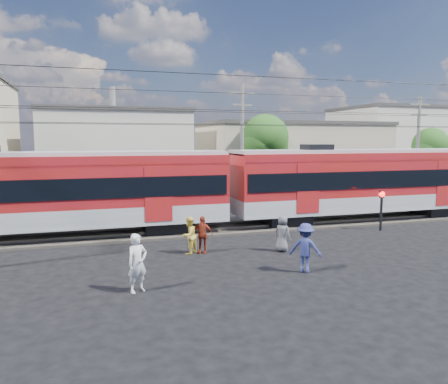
{
  "coord_description": "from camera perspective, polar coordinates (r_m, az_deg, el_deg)",
  "views": [
    {
      "loc": [
        -4.29,
        -13.8,
        4.76
      ],
      "look_at": [
        1.57,
        5.0,
        2.37
      ],
      "focal_mm": 35.0,
      "sensor_mm": 36.0,
      "label": 1
    }
  ],
  "objects": [
    {
      "name": "pedestrian_e",
      "position": [
        18.77,
        7.65,
        -5.39
      ],
      "size": [
        0.83,
        0.91,
        1.56
      ],
      "primitive_type": "imported",
      "rotation": [
        0.0,
        0.0,
        2.15
      ],
      "color": "#535358",
      "rests_on": "ground"
    },
    {
      "name": "utility_pole_mid",
      "position": [
        30.58,
        2.37,
        6.49
      ],
      "size": [
        1.8,
        0.24,
        8.5
      ],
      "color": "slate",
      "rests_on": "ground"
    },
    {
      "name": "tree_near",
      "position": [
        34.62,
        5.64,
        6.72
      ],
      "size": [
        3.82,
        3.64,
        6.72
      ],
      "color": "#382619",
      "rests_on": "ground"
    },
    {
      "name": "commuter_train",
      "position": [
        21.95,
        -20.25,
        0.32
      ],
      "size": [
        50.3,
        3.08,
        4.17
      ],
      "color": "black",
      "rests_on": "ground"
    },
    {
      "name": "building_mideast",
      "position": [
        42.02,
        8.54,
        4.65
      ],
      "size": [
        16.32,
        10.2,
        6.3
      ],
      "color": "#BBAC8F",
      "rests_on": "ground"
    },
    {
      "name": "pedestrian_c",
      "position": [
        16.01,
        10.58,
        -7.19
      ],
      "size": [
        1.32,
        1.21,
        1.78
      ],
      "primitive_type": "imported",
      "rotation": [
        0.0,
        0.0,
        2.51
      ],
      "color": "navy",
      "rests_on": "ground"
    },
    {
      "name": "tree_far",
      "position": [
        42.02,
        25.47,
        5.2
      ],
      "size": [
        3.36,
        3.12,
        5.76
      ],
      "color": "#382619",
      "rests_on": "ground"
    },
    {
      "name": "building_east",
      "position": [
        52.82,
        20.49,
        5.82
      ],
      "size": [
        10.2,
        10.2,
        8.3
      ],
      "color": "beige",
      "rests_on": "ground"
    },
    {
      "name": "pedestrian_d",
      "position": [
        18.37,
        -2.88,
        -5.58
      ],
      "size": [
        1.0,
        0.75,
        1.57
      ],
      "primitive_type": "imported",
      "rotation": [
        0.0,
        0.0,
        -0.45
      ],
      "color": "maroon",
      "rests_on": "ground"
    },
    {
      "name": "utility_pole_east",
      "position": [
        36.92,
        23.96,
        5.57
      ],
      "size": [
        1.8,
        0.24,
        8.0
      ],
      "color": "slate",
      "rests_on": "ground"
    },
    {
      "name": "track_bed",
      "position": [
        22.7,
        -6.07,
        -5.07
      ],
      "size": [
        70.0,
        3.4,
        0.12
      ],
      "primitive_type": "cube",
      "color": "#2D2823",
      "rests_on": "ground"
    },
    {
      "name": "crossing_signal",
      "position": [
        24.13,
        19.88,
        -1.35
      ],
      "size": [
        0.31,
        0.31,
        2.11
      ],
      "color": "black",
      "rests_on": "ground"
    },
    {
      "name": "ground",
      "position": [
        15.21,
        -0.04,
        -11.31
      ],
      "size": [
        120.0,
        120.0,
        0.0
      ],
      "primitive_type": "plane",
      "color": "black",
      "rests_on": "ground"
    },
    {
      "name": "pedestrian_a",
      "position": [
        14.02,
        -11.25,
        -9.08
      ],
      "size": [
        0.8,
        0.69,
        1.85
      ],
      "primitive_type": "imported",
      "rotation": [
        0.0,
        0.0,
        0.45
      ],
      "color": "silver",
      "rests_on": "ground"
    },
    {
      "name": "rail_far",
      "position": [
        23.4,
        -6.43,
        -4.41
      ],
      "size": [
        70.0,
        0.12,
        0.12
      ],
      "primitive_type": "cube",
      "color": "#59544C",
      "rests_on": "track_bed"
    },
    {
      "name": "building_midwest",
      "position": [
        40.87,
        -14.15,
        5.16
      ],
      "size": [
        12.24,
        12.24,
        7.3
      ],
      "color": "beige",
      "rests_on": "ground"
    },
    {
      "name": "rail_near",
      "position": [
        21.96,
        -5.69,
        -5.15
      ],
      "size": [
        70.0,
        0.12,
        0.12
      ],
      "primitive_type": "cube",
      "color": "#59544C",
      "rests_on": "track_bed"
    },
    {
      "name": "pedestrian_b",
      "position": [
        18.28,
        -4.58,
        -5.67
      ],
      "size": [
        0.96,
        0.94,
        1.56
      ],
      "primitive_type": "imported",
      "rotation": [
        0.0,
        0.0,
        3.82
      ],
      "color": "gold",
      "rests_on": "ground"
    }
  ]
}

